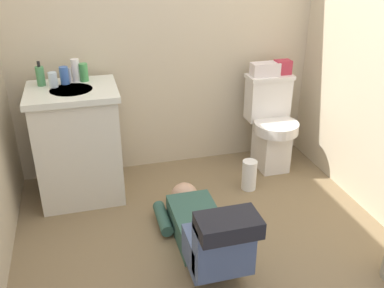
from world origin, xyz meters
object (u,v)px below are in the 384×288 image
toiletry_bag (283,67)px  bottle_clear (53,80)px  bottle_blue (64,75)px  paper_towel_roll (249,175)px  bottle_white (76,70)px  faucet (70,75)px  toilet (271,124)px  tissue_box (265,69)px  bottle_green (84,72)px  person_plumber (205,230)px  vanity_cabinet (78,143)px  soap_dispenser (40,76)px

toiletry_bag → bottle_clear: 1.73m
bottle_blue → paper_towel_roll: bottle_blue is taller
bottle_white → toiletry_bag: bearing=-0.1°
bottle_blue → bottle_clear: bearing=-144.5°
faucet → bottle_white: bottle_white is taller
toilet → faucet: bearing=177.1°
tissue_box → paper_towel_roll: bearing=-121.9°
bottle_white → bottle_green: size_ratio=1.26×
toiletry_bag → bottle_blue: bearing=-178.5°
person_plumber → bottle_blue: 1.41m
toilet → vanity_cabinet: vanity_cabinet is taller
toiletry_bag → bottle_clear: bearing=-176.9°
bottle_clear → bottle_green: (0.20, 0.08, 0.01)m
vanity_cabinet → paper_towel_roll: size_ratio=3.52×
toilet → soap_dispenser: (-1.70, 0.06, 0.52)m
toilet → paper_towel_roll: bearing=-133.2°
paper_towel_roll → bottle_clear: bearing=166.6°
bottle_clear → bottle_blue: size_ratio=0.86×
toilet → paper_towel_roll: toilet is taller
toiletry_bag → vanity_cabinet: bearing=-174.5°
soap_dispenser → bottle_green: size_ratio=1.34×
faucet → toilet: bearing=-2.9°
soap_dispenser → bottle_white: 0.24m
paper_towel_roll → person_plumber: bearing=-130.5°
bottle_clear → faucet: bearing=35.9°
bottle_clear → bottle_white: 0.18m
person_plumber → paper_towel_roll: (0.54, 0.63, -0.06)m
bottle_white → paper_towel_roll: bearing=-19.4°
bottle_green → soap_dispenser: bearing=-175.1°
tissue_box → bottle_white: bearing=179.9°
toilet → bottle_white: size_ratio=4.81×
vanity_cabinet → paper_towel_roll: (1.21, -0.25, -0.30)m
person_plumber → bottle_white: (-0.63, 1.04, 0.72)m
toilet → tissue_box: bearing=116.4°
bottle_blue → paper_towel_roll: (1.25, -0.37, -0.76)m
vanity_cabinet → person_plumber: bearing=-52.8°
bottle_blue → soap_dispenser: bearing=177.4°
bottle_blue → bottle_green: bottle_green is taller
person_plumber → bottle_green: bottle_green is taller
vanity_cabinet → bottle_clear: 0.47m
toilet → bottle_green: size_ratio=6.04×
paper_towel_roll → toilet: bearing=46.8°
toilet → tissue_box: 0.44m
tissue_box → paper_towel_roll: (-0.25, -0.41, -0.68)m
person_plumber → bottle_white: size_ratio=6.83×
vanity_cabinet → faucet: 0.47m
faucet → soap_dispenser: 0.19m
tissue_box → soap_dispenser: bearing=-178.8°
bottle_white → paper_towel_roll: bottle_white is taller
toiletry_bag → faucet: bearing=-179.5°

